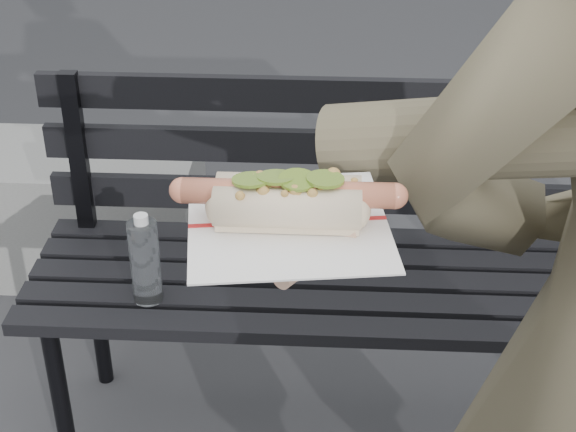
# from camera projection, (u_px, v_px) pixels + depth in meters

# --- Properties ---
(park_bench) EXTENTS (1.50, 0.44, 0.88)m
(park_bench) POSITION_uv_depth(u_px,v_px,m) (356.00, 244.00, 2.02)
(park_bench) COLOR black
(park_bench) RESTS_ON ground
(concrete_block) EXTENTS (1.20, 0.40, 0.40)m
(concrete_block) POSITION_uv_depth(u_px,v_px,m) (11.00, 207.00, 2.81)
(concrete_block) COLOR slate
(concrete_block) RESTS_ON ground
(held_hotdog) EXTENTS (0.64, 0.32, 0.20)m
(held_hotdog) POSITION_uv_depth(u_px,v_px,m) (496.00, 154.00, 0.88)
(held_hotdog) COLOR brown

